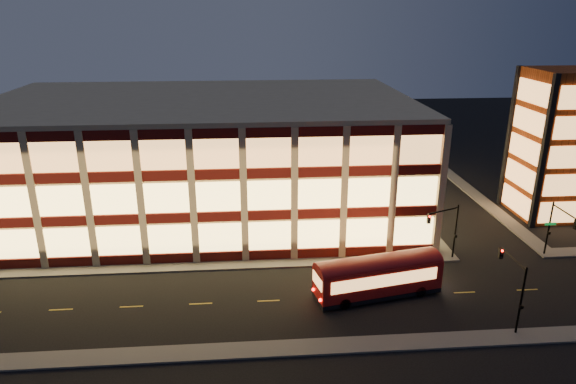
{
  "coord_description": "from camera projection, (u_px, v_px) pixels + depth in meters",
  "views": [
    {
      "loc": [
        2.57,
        -45.79,
        24.52
      ],
      "look_at": [
        6.85,
        8.0,
        5.25
      ],
      "focal_mm": 32.0,
      "sensor_mm": 36.0,
      "label": 1
    }
  ],
  "objects": [
    {
      "name": "office_building",
      "position": [
        205.0,
        155.0,
        64.26
      ],
      "size": [
        50.45,
        30.45,
        14.5
      ],
      "color": "tan",
      "rests_on": "ground"
    },
    {
      "name": "traffic_signal_right",
      "position": [
        558.0,
        224.0,
        51.58
      ],
      "size": [
        1.2,
        4.37,
        6.0
      ],
      "color": "black",
      "rests_on": "ground"
    },
    {
      "name": "traffic_signal_far",
      "position": [
        446.0,
        224.0,
        51.54
      ],
      "size": [
        3.79,
        1.87,
        6.0
      ],
      "color": "black",
      "rests_on": "ground"
    },
    {
      "name": "stair_tower",
      "position": [
        557.0,
        145.0,
        62.23
      ],
      "size": [
        8.6,
        8.6,
        18.0
      ],
      "color": "#8C3814",
      "rests_on": "ground"
    },
    {
      "name": "trolley_bus",
      "position": [
        378.0,
        274.0,
        45.87
      ],
      "size": [
        11.81,
        5.15,
        3.88
      ],
      "rotation": [
        0.0,
        0.0,
        0.21
      ],
      "color": "#8F0807",
      "rests_on": "ground"
    },
    {
      "name": "ground",
      "position": [
        226.0,
        270.0,
        51.04
      ],
      "size": [
        200.0,
        200.0,
        0.0
      ],
      "primitive_type": "plane",
      "color": "black",
      "rests_on": "ground"
    },
    {
      "name": "traffic_signal_near",
      "position": [
        514.0,
        279.0,
        41.05
      ],
      "size": [
        0.32,
        4.45,
        6.0
      ],
      "color": "black",
      "rests_on": "ground"
    },
    {
      "name": "sidewalk_office_east",
      "position": [
        403.0,
        203.0,
        68.69
      ],
      "size": [
        2.0,
        30.0,
        0.15
      ],
      "primitive_type": "cube",
      "color": "#514F4C",
      "rests_on": "ground"
    },
    {
      "name": "sidewalk_near",
      "position": [
        220.0,
        352.0,
        38.81
      ],
      "size": [
        100.0,
        2.0,
        0.15
      ],
      "primitive_type": "cube",
      "color": "#514F4C",
      "rests_on": "ground"
    },
    {
      "name": "sidewalk_tower_west",
      "position": [
        482.0,
        200.0,
        69.52
      ],
      "size": [
        2.0,
        30.0,
        0.15
      ],
      "primitive_type": "cube",
      "color": "#514F4C",
      "rests_on": "ground"
    },
    {
      "name": "sidewalk_office_south",
      "position": [
        196.0,
        266.0,
        51.73
      ],
      "size": [
        54.0,
        2.0,
        0.15
      ],
      "primitive_type": "cube",
      "color": "#514F4C",
      "rests_on": "ground"
    }
  ]
}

